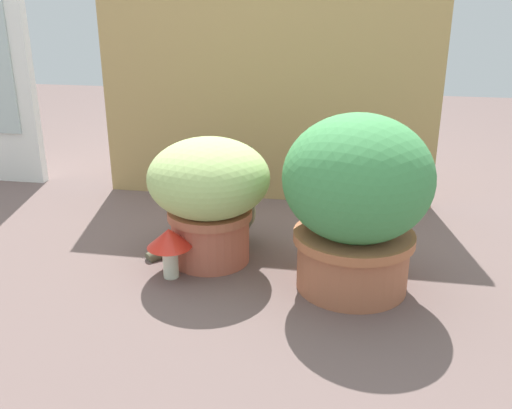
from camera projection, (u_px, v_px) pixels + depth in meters
The scene contains 6 objects.
ground_plane at pixel (217, 263), 1.63m from camera, with size 6.00×6.00×0.00m, color brown.
cardboard_backdrop at pixel (265, 90), 2.01m from camera, with size 1.20×0.03×0.80m, color tan.
grass_planter at pixel (209, 192), 1.57m from camera, with size 0.34×0.34×0.36m.
leafy_planter at pixel (356, 199), 1.41m from camera, with size 0.37×0.37×0.46m.
cat at pixel (220, 209), 1.69m from camera, with size 0.34×0.31×0.32m.
mushroom_ornament_red at pixel (169, 242), 1.51m from camera, with size 0.12×0.12×0.14m.
Camera 1 is at (0.37, -1.42, 0.73)m, focal length 40.00 mm.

